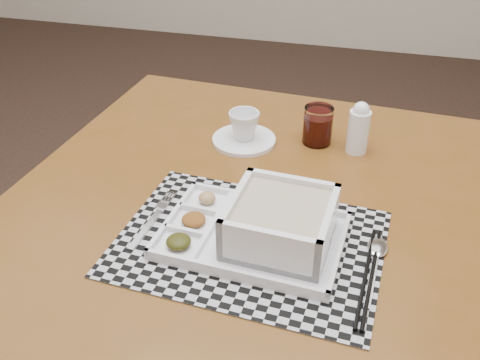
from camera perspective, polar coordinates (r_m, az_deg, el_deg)
name	(u,v)px	position (r m, az deg, el deg)	size (l,w,h in m)	color
floor	(95,237)	(2.28, -15.20, -5.92)	(5.00, 5.00, 0.00)	black
dining_table	(266,238)	(1.11, 2.84, -6.15)	(1.11, 1.11, 0.78)	#593710
placemat	(249,243)	(0.96, 1.02, -6.73)	(0.47, 0.34, 0.00)	#A4A5AC
serving_tray	(271,227)	(0.94, 3.32, -5.06)	(0.33, 0.24, 0.09)	white
fork	(153,217)	(1.03, -9.22, -3.95)	(0.03, 0.19, 0.00)	silver
spoon	(377,252)	(0.97, 14.38, -7.44)	(0.04, 0.18, 0.01)	silver
chopsticks	(368,276)	(0.92, 13.54, -9.96)	(0.03, 0.24, 0.01)	black
saucer	(244,140)	(1.27, 0.43, 4.30)	(0.15, 0.15, 0.01)	white
cup	(244,125)	(1.25, 0.44, 5.85)	(0.07, 0.07, 0.07)	white
juice_glass	(318,127)	(1.26, 8.28, 5.64)	(0.07, 0.07, 0.09)	white
creamer_bottle	(359,128)	(1.23, 12.54, 5.42)	(0.05, 0.05, 0.12)	white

